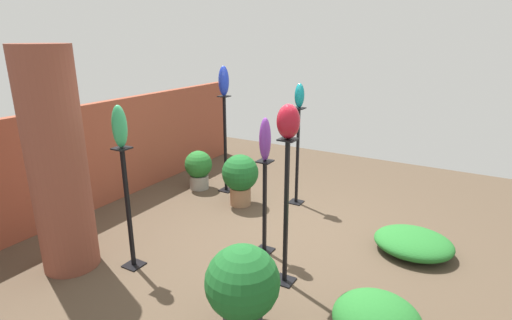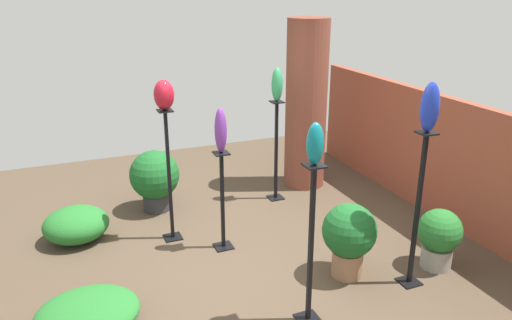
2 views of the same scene
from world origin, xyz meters
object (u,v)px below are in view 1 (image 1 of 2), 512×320
(pedestal_teal, at_px, (297,160))
(art_vase_violet, at_px, (265,139))
(pedestal_jade, at_px, (129,214))
(pedestal_violet, at_px, (265,211))
(potted_plant_front_right, at_px, (242,286))
(brick_pillar, at_px, (57,163))
(art_vase_teal, at_px, (299,96))
(potted_plant_near_pillar, at_px, (240,176))
(potted_plant_walkway_edge, at_px, (199,168))
(art_vase_ruby, at_px, (288,121))
(art_vase_jade, at_px, (120,127))
(art_vase_cobalt, at_px, (224,81))
(pedestal_ruby, at_px, (286,219))
(pedestal_cobalt, at_px, (225,148))

(pedestal_teal, bearing_deg, art_vase_violet, -169.53)
(pedestal_jade, bearing_deg, pedestal_violet, -47.63)
(pedestal_jade, height_order, potted_plant_front_right, pedestal_jade)
(brick_pillar, distance_m, art_vase_violet, 2.18)
(art_vase_teal, height_order, potted_plant_front_right, art_vase_teal)
(potted_plant_near_pillar, bearing_deg, potted_plant_walkway_edge, 77.26)
(art_vase_ruby, distance_m, potted_plant_walkway_edge, 3.22)
(potted_plant_front_right, bearing_deg, art_vase_ruby, 0.89)
(art_vase_jade, bearing_deg, pedestal_teal, -18.25)
(art_vase_ruby, xyz_separation_m, potted_plant_near_pillar, (1.45, 1.46, -1.25))
(art_vase_cobalt, bearing_deg, art_vase_teal, -83.95)
(art_vase_violet, bearing_deg, potted_plant_near_pillar, 43.90)
(pedestal_teal, xyz_separation_m, art_vase_jade, (-2.51, 0.83, 0.91))
(pedestal_teal, bearing_deg, potted_plant_walkway_edge, 99.18)
(pedestal_teal, relative_size, potted_plant_front_right, 1.81)
(art_vase_cobalt, bearing_deg, pedestal_violet, -132.80)
(pedestal_ruby, xyz_separation_m, art_vase_teal, (1.93, 0.76, 0.93))
(pedestal_jade, xyz_separation_m, art_vase_cobalt, (2.38, 0.38, 1.16))
(pedestal_teal, distance_m, art_vase_teal, 0.96)
(pedestal_cobalt, bearing_deg, art_vase_cobalt, 0.00)
(art_vase_teal, bearing_deg, art_vase_jade, 161.75)
(pedestal_cobalt, bearing_deg, art_vase_jade, -170.97)
(pedestal_jade, height_order, pedestal_ruby, pedestal_ruby)
(pedestal_violet, height_order, art_vase_violet, art_vase_violet)
(art_vase_violet, relative_size, potted_plant_near_pillar, 0.62)
(potted_plant_front_right, bearing_deg, pedestal_jade, 80.76)
(pedestal_jade, distance_m, potted_plant_walkway_edge, 2.40)
(pedestal_cobalt, xyz_separation_m, potted_plant_walkway_edge, (-0.14, 0.45, -0.37))
(brick_pillar, height_order, pedestal_jade, brick_pillar)
(pedestal_cobalt, relative_size, art_vase_ruby, 4.80)
(brick_pillar, xyz_separation_m, pedestal_teal, (2.84, -1.43, -0.51))
(pedestal_teal, bearing_deg, potted_plant_front_right, -164.47)
(pedestal_ruby, relative_size, art_vase_teal, 4.45)
(pedestal_cobalt, bearing_deg, art_vase_teal, -83.95)
(art_vase_ruby, bearing_deg, art_vase_cobalt, 47.42)
(pedestal_teal, bearing_deg, art_vase_jade, 161.75)
(potted_plant_near_pillar, bearing_deg, art_vase_teal, -55.49)
(art_vase_teal, bearing_deg, brick_pillar, 153.19)
(art_vase_teal, bearing_deg, pedestal_cobalt, 96.05)
(art_vase_teal, xyz_separation_m, potted_plant_near_pillar, (-0.48, 0.70, -1.19))
(pedestal_ruby, bearing_deg, pedestal_teal, 21.40)
(pedestal_violet, height_order, potted_plant_near_pillar, pedestal_violet)
(pedestal_violet, bearing_deg, pedestal_cobalt, 47.20)
(art_vase_violet, height_order, potted_plant_near_pillar, art_vase_violet)
(art_vase_cobalt, distance_m, art_vase_violet, 2.06)
(brick_pillar, relative_size, potted_plant_front_right, 2.94)
(pedestal_jade, relative_size, pedestal_violet, 1.21)
(pedestal_jade, distance_m, art_vase_jade, 0.95)
(art_vase_violet, distance_m, potted_plant_walkway_edge, 2.51)
(art_vase_teal, relative_size, art_vase_violet, 0.71)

